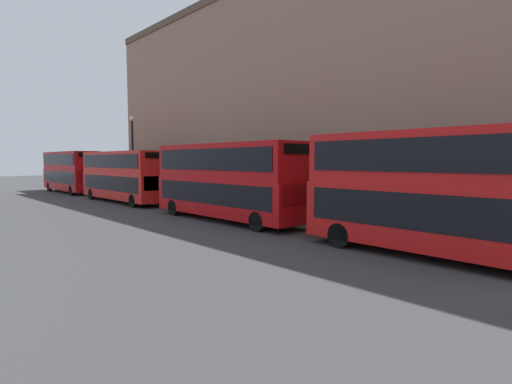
{
  "coord_description": "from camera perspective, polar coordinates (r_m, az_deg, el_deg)",
  "views": [
    {
      "loc": [
        -12.55,
        -1.27,
        3.47
      ],
      "look_at": [
        0.48,
        13.0,
        1.94
      ],
      "focal_mm": 28.0,
      "sensor_mm": 36.0,
      "label": 1
    }
  ],
  "objects": [
    {
      "name": "bus_third_in_queue",
      "position": [
        34.82,
        -18.42,
        2.42
      ],
      "size": [
        2.59,
        11.47,
        4.19
      ],
      "color": "red",
      "rests_on": "ground"
    },
    {
      "name": "bus_second_in_queue",
      "position": [
        22.96,
        -4.3,
        1.92
      ],
      "size": [
        2.59,
        10.99,
        4.41
      ],
      "color": "#B20C0F",
      "rests_on": "ground"
    },
    {
      "name": "street_lamp",
      "position": [
        37.08,
        -17.21,
        5.88
      ],
      "size": [
        0.44,
        0.44,
        7.34
      ],
      "color": "black",
      "rests_on": "ground"
    },
    {
      "name": "bus_trailing",
      "position": [
        47.24,
        -24.99,
        2.84
      ],
      "size": [
        2.59,
        10.78,
        4.38
      ],
      "color": "#A80F14",
      "rests_on": "ground"
    },
    {
      "name": "bus_leading",
      "position": [
        15.36,
        24.97,
        0.44
      ],
      "size": [
        2.59,
        10.07,
        4.52
      ],
      "color": "red",
      "rests_on": "ground"
    }
  ]
}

